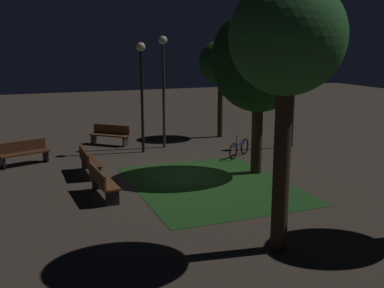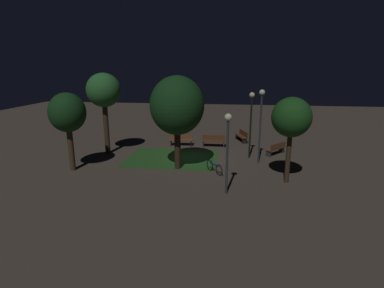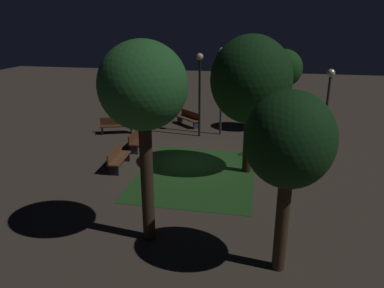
{
  "view_description": "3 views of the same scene",
  "coord_description": "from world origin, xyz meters",
  "px_view_note": "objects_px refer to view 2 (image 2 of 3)",
  "views": [
    {
      "loc": [
        14.15,
        -5.3,
        4.38
      ],
      "look_at": [
        -0.51,
        0.41,
        0.96
      ],
      "focal_mm": 42.89,
      "sensor_mm": 36.0,
      "label": 1
    },
    {
      "loc": [
        -2.66,
        19.87,
        6.15
      ],
      "look_at": [
        0.09,
        -0.6,
        0.8
      ],
      "focal_mm": 28.34,
      "sensor_mm": 36.0,
      "label": 2
    },
    {
      "loc": [
        15.08,
        2.88,
        6.16
      ],
      "look_at": [
        0.11,
        -0.07,
        0.9
      ],
      "focal_mm": 34.18,
      "sensor_mm": 36.0,
      "label": 3
    }
  ],
  "objects_px": {
    "bench_front_left": "(242,136)",
    "tree_lawn_side": "(104,91)",
    "tree_left_canopy": "(291,118)",
    "bench_back_row": "(276,148)",
    "lamp_post_near_wall": "(251,114)",
    "tree_back_right": "(177,106)",
    "lamp_post_plaza_east": "(228,139)",
    "bench_lawn_edge": "(181,140)",
    "lamp_post_plaza_west": "(261,114)",
    "tree_right_canopy": "(67,114)",
    "bicycle": "(214,167)",
    "bench_front_right": "(214,141)"
  },
  "relations": [
    {
      "from": "bench_front_left",
      "to": "tree_lawn_side",
      "type": "relative_size",
      "value": 0.33
    },
    {
      "from": "bench_front_left",
      "to": "tree_left_canopy",
      "type": "bearing_deg",
      "value": 103.57
    },
    {
      "from": "tree_left_canopy",
      "to": "bench_front_left",
      "type": "bearing_deg",
      "value": -76.43
    },
    {
      "from": "bench_back_row",
      "to": "lamp_post_near_wall",
      "type": "xyz_separation_m",
      "value": [
        1.93,
        0.99,
        2.57
      ]
    },
    {
      "from": "lamp_post_near_wall",
      "to": "bench_back_row",
      "type": "bearing_deg",
      "value": -152.84
    },
    {
      "from": "tree_lawn_side",
      "to": "tree_back_right",
      "type": "bearing_deg",
      "value": 155.53
    },
    {
      "from": "tree_back_right",
      "to": "lamp_post_plaza_east",
      "type": "bearing_deg",
      "value": 131.49
    },
    {
      "from": "tree_left_canopy",
      "to": "lamp_post_plaza_east",
      "type": "relative_size",
      "value": 1.15
    },
    {
      "from": "tree_lawn_side",
      "to": "tree_left_canopy",
      "type": "bearing_deg",
      "value": 161.17
    },
    {
      "from": "bench_lawn_edge",
      "to": "lamp_post_plaza_west",
      "type": "bearing_deg",
      "value": 146.8
    },
    {
      "from": "bench_front_left",
      "to": "bench_back_row",
      "type": "xyz_separation_m",
      "value": [
        -2.31,
        3.69,
        0.0
      ]
    },
    {
      "from": "tree_back_right",
      "to": "tree_lawn_side",
      "type": "distance_m",
      "value": 6.16
    },
    {
      "from": "bench_lawn_edge",
      "to": "tree_lawn_side",
      "type": "height_order",
      "value": "tree_lawn_side"
    },
    {
      "from": "tree_right_canopy",
      "to": "lamp_post_plaza_west",
      "type": "xyz_separation_m",
      "value": [
        -11.27,
        -2.9,
        -0.26
      ]
    },
    {
      "from": "bench_lawn_edge",
      "to": "tree_back_right",
      "type": "xyz_separation_m",
      "value": [
        -0.71,
        5.48,
        3.38
      ]
    },
    {
      "from": "bench_back_row",
      "to": "lamp_post_plaza_west",
      "type": "xyz_separation_m",
      "value": [
        1.39,
        2.08,
        2.72
      ]
    },
    {
      "from": "bench_back_row",
      "to": "tree_left_canopy",
      "type": "distance_m",
      "value": 6.13
    },
    {
      "from": "bench_front_left",
      "to": "bicycle",
      "type": "distance_m",
      "value": 8.22
    },
    {
      "from": "bench_front_right",
      "to": "lamp_post_plaza_west",
      "type": "height_order",
      "value": "lamp_post_plaza_west"
    },
    {
      "from": "lamp_post_plaza_east",
      "to": "lamp_post_near_wall",
      "type": "xyz_separation_m",
      "value": [
        -1.42,
        -6.29,
        0.28
      ]
    },
    {
      "from": "tree_right_canopy",
      "to": "tree_lawn_side",
      "type": "bearing_deg",
      "value": -100.39
    },
    {
      "from": "bench_lawn_edge",
      "to": "tree_right_canopy",
      "type": "xyz_separation_m",
      "value": [
        5.55,
        6.64,
        2.98
      ]
    },
    {
      "from": "lamp_post_plaza_east",
      "to": "bench_front_left",
      "type": "bearing_deg",
      "value": -95.41
    },
    {
      "from": "tree_left_canopy",
      "to": "lamp_post_plaza_west",
      "type": "xyz_separation_m",
      "value": [
        1.26,
        -3.24,
        -0.33
      ]
    },
    {
      "from": "tree_back_right",
      "to": "bench_front_right",
      "type": "bearing_deg",
      "value": -108.74
    },
    {
      "from": "tree_lawn_side",
      "to": "lamp_post_plaza_east",
      "type": "bearing_deg",
      "value": 145.23
    },
    {
      "from": "bench_lawn_edge",
      "to": "lamp_post_plaza_west",
      "type": "xyz_separation_m",
      "value": [
        -5.72,
        3.74,
        2.72
      ]
    },
    {
      "from": "tree_left_canopy",
      "to": "lamp_post_near_wall",
      "type": "xyz_separation_m",
      "value": [
        1.79,
        -4.33,
        -0.49
      ]
    },
    {
      "from": "tree_back_right",
      "to": "lamp_post_near_wall",
      "type": "relative_size",
      "value": 1.26
    },
    {
      "from": "bench_front_right",
      "to": "lamp_post_plaza_east",
      "type": "relative_size",
      "value": 0.45
    },
    {
      "from": "bench_lawn_edge",
      "to": "bicycle",
      "type": "relative_size",
      "value": 1.34
    },
    {
      "from": "bench_lawn_edge",
      "to": "bench_front_left",
      "type": "bearing_deg",
      "value": -157.1
    },
    {
      "from": "tree_right_canopy",
      "to": "tree_left_canopy",
      "type": "distance_m",
      "value": 12.53
    },
    {
      "from": "lamp_post_near_wall",
      "to": "tree_back_right",
      "type": "bearing_deg",
      "value": 32.31
    },
    {
      "from": "bicycle",
      "to": "tree_back_right",
      "type": "bearing_deg",
      "value": -12.53
    },
    {
      "from": "bicycle",
      "to": "lamp_post_plaza_west",
      "type": "bearing_deg",
      "value": -140.58
    },
    {
      "from": "tree_right_canopy",
      "to": "bench_front_right",
      "type": "bearing_deg",
      "value": -140.71
    },
    {
      "from": "tree_right_canopy",
      "to": "lamp_post_plaza_east",
      "type": "relative_size",
      "value": 1.17
    },
    {
      "from": "bench_front_right",
      "to": "bench_lawn_edge",
      "type": "xyz_separation_m",
      "value": [
        2.57,
        0.0,
        0.0
      ]
    },
    {
      "from": "lamp_post_plaza_west",
      "to": "bicycle",
      "type": "relative_size",
      "value": 3.46
    },
    {
      "from": "bench_lawn_edge",
      "to": "lamp_post_near_wall",
      "type": "bearing_deg",
      "value": 152.95
    },
    {
      "from": "tree_lawn_side",
      "to": "lamp_post_near_wall",
      "type": "height_order",
      "value": "tree_lawn_side"
    },
    {
      "from": "tree_back_right",
      "to": "tree_lawn_side",
      "type": "bearing_deg",
      "value": -24.47
    },
    {
      "from": "bench_front_right",
      "to": "bicycle",
      "type": "xyz_separation_m",
      "value": [
        -0.43,
        5.98,
        -0.14
      ]
    },
    {
      "from": "lamp_post_plaza_west",
      "to": "lamp_post_plaza_east",
      "type": "distance_m",
      "value": 5.56
    },
    {
      "from": "tree_lawn_side",
      "to": "lamp_post_plaza_west",
      "type": "height_order",
      "value": "tree_lawn_side"
    },
    {
      "from": "bench_front_right",
      "to": "lamp_post_plaza_east",
      "type": "height_order",
      "value": "lamp_post_plaza_east"
    },
    {
      "from": "bench_back_row",
      "to": "tree_right_canopy",
      "type": "height_order",
      "value": "tree_right_canopy"
    },
    {
      "from": "lamp_post_plaza_east",
      "to": "bench_front_right",
      "type": "bearing_deg",
      "value": -82.36
    },
    {
      "from": "tree_left_canopy",
      "to": "lamp_post_plaza_west",
      "type": "relative_size",
      "value": 0.97
    }
  ]
}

